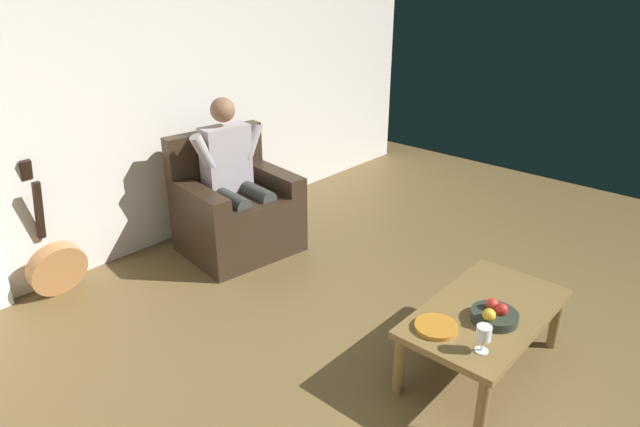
% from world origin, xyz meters
% --- Properties ---
extents(ground_plane, '(7.40, 7.40, 0.00)m').
position_xyz_m(ground_plane, '(0.00, 0.00, 0.00)').
color(ground_plane, brown).
extents(wall_back, '(6.45, 0.06, 2.52)m').
position_xyz_m(wall_back, '(0.00, -3.11, 1.26)').
color(wall_back, silver).
rests_on(wall_back, ground).
extents(armchair, '(0.93, 0.83, 0.95)m').
position_xyz_m(armchair, '(-0.31, -2.51, 0.33)').
color(armchair, '#2E2116').
rests_on(armchair, ground).
extents(person_seated, '(0.65, 0.61, 1.23)m').
position_xyz_m(person_seated, '(-0.31, -2.49, 0.65)').
color(person_seated, '#A2989C').
rests_on(person_seated, ground).
extents(coffee_table, '(1.06, 0.59, 0.39)m').
position_xyz_m(coffee_table, '(-0.25, -0.31, 0.34)').
color(coffee_table, brown).
rests_on(coffee_table, ground).
extents(guitar, '(0.40, 0.30, 0.97)m').
position_xyz_m(guitar, '(0.99, -2.91, 0.23)').
color(guitar, '#B37845').
rests_on(guitar, ground).
extents(wine_glass_near, '(0.08, 0.08, 0.15)m').
position_xyz_m(wine_glass_near, '(0.10, -0.16, 0.49)').
color(wine_glass_near, silver).
rests_on(wine_glass_near, coffee_table).
extents(fruit_bowl, '(0.25, 0.25, 0.11)m').
position_xyz_m(fruit_bowl, '(-0.18, -0.23, 0.43)').
color(fruit_bowl, '#282E24').
rests_on(fruit_bowl, coffee_table).
extents(decorative_dish, '(0.23, 0.23, 0.02)m').
position_xyz_m(decorative_dish, '(0.09, -0.42, 0.41)').
color(decorative_dish, '#AE6E22').
rests_on(decorative_dish, coffee_table).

